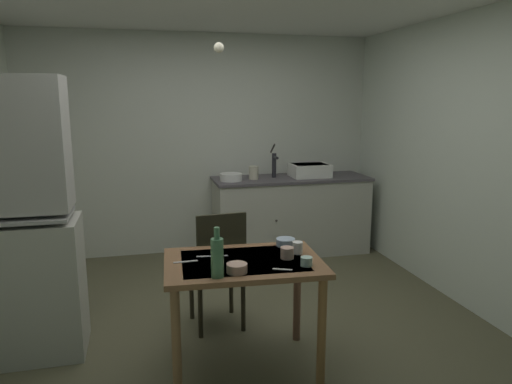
{
  "coord_description": "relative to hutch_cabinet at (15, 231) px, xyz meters",
  "views": [
    {
      "loc": [
        -0.71,
        -3.4,
        1.8
      ],
      "look_at": [
        0.16,
        0.14,
        1.08
      ],
      "focal_mm": 33.3,
      "sensor_mm": 36.0,
      "label": 1
    }
  ],
  "objects": [
    {
      "name": "wall_back",
      "position": [
        1.56,
        2.11,
        0.35
      ],
      "size": [
        4.08,
        0.1,
        2.52
      ],
      "primitive_type": "cube",
      "color": "silver",
      "rests_on": "ground"
    },
    {
      "name": "ground_plane",
      "position": [
        1.56,
        -0.02,
        -0.91
      ],
      "size": [
        5.15,
        5.15,
        0.0
      ],
      "primitive_type": "plane",
      "color": "brown"
    },
    {
      "name": "teaspoon_by_cup",
      "position": [
        1.1,
        -0.48,
        -0.15
      ],
      "size": [
        0.16,
        0.02,
        0.0
      ],
      "primitive_type": "cube",
      "rotation": [
        0.0,
        0.0,
        0.02
      ],
      "color": "beige",
      "rests_on": "dining_table"
    },
    {
      "name": "stoneware_crock",
      "position": [
        2.09,
        1.73,
        0.06
      ],
      "size": [
        0.11,
        0.11,
        0.15
      ],
      "primitive_type": "cylinder",
      "color": "beige",
      "rests_on": "counter_cabinet"
    },
    {
      "name": "hand_pump",
      "position": [
        2.35,
        1.78,
        0.15
      ],
      "size": [
        0.05,
        0.27,
        0.39
      ],
      "color": "#232328",
      "rests_on": "counter_cabinet"
    },
    {
      "name": "table_knife",
      "position": [
        1.29,
        -0.41,
        -0.15
      ],
      "size": [
        0.21,
        0.04,
        0.0
      ],
      "primitive_type": "cube",
      "rotation": [
        0.0,
        0.0,
        6.15
      ],
      "color": "silver",
      "rests_on": "dining_table"
    },
    {
      "name": "soup_bowl_small",
      "position": [
        1.39,
        -0.74,
        -0.13
      ],
      "size": [
        0.13,
        0.13,
        0.06
      ],
      "primitive_type": "cylinder",
      "color": "tan",
      "rests_on": "dining_table"
    },
    {
      "name": "glass_bottle",
      "position": [
        1.26,
        -0.78,
        -0.03
      ],
      "size": [
        0.08,
        0.08,
        0.31
      ],
      "color": "#4C7F56",
      "rests_on": "dining_table"
    },
    {
      "name": "mug_tall",
      "position": [
        1.84,
        -0.73,
        -0.12
      ],
      "size": [
        0.08,
        0.08,
        0.06
      ],
      "primitive_type": "cylinder",
      "color": "#ADD1C1",
      "rests_on": "dining_table"
    },
    {
      "name": "hutch_cabinet",
      "position": [
        0.0,
        0.0,
        0.0
      ],
      "size": [
        0.82,
        0.48,
        1.95
      ],
      "color": "#B3B2A4",
      "rests_on": "ground"
    },
    {
      "name": "serving_bowl_wide",
      "position": [
        1.84,
        -0.3,
        -0.13
      ],
      "size": [
        0.14,
        0.14,
        0.05
      ],
      "primitive_type": "cylinder",
      "color": "#9EB2C6",
      "rests_on": "dining_table"
    },
    {
      "name": "pendant_bulb",
      "position": [
        1.48,
        0.33,
        1.27
      ],
      "size": [
        0.08,
        0.08,
        0.08
      ],
      "primitive_type": "sphere",
      "color": "#F9EFCC"
    },
    {
      "name": "teaspoon_near_bowl",
      "position": [
        1.67,
        -0.76,
        -0.15
      ],
      "size": [
        0.12,
        0.07,
        0.0
      ],
      "primitive_type": "cube",
      "rotation": [
        0.0,
        0.0,
        2.73
      ],
      "color": "beige",
      "rests_on": "dining_table"
    },
    {
      "name": "chair_far_side",
      "position": [
        1.4,
        0.04,
        -0.42
      ],
      "size": [
        0.43,
        0.43,
        0.96
      ],
      "color": "#2C271A",
      "rests_on": "ground"
    },
    {
      "name": "teacup_mint",
      "position": [
        1.86,
        -0.49,
        -0.11
      ],
      "size": [
        0.07,
        0.07,
        0.08
      ],
      "primitive_type": "cylinder",
      "color": "white",
      "rests_on": "dining_table"
    },
    {
      "name": "mug_dark",
      "position": [
        1.76,
        -0.56,
        -0.12
      ],
      "size": [
        0.09,
        0.09,
        0.07
      ],
      "primitive_type": "cylinder",
      "color": "tan",
      "rests_on": "dining_table"
    },
    {
      "name": "wall_right",
      "position": [
        3.6,
        -0.02,
        0.35
      ],
      "size": [
        0.1,
        4.25,
        2.52
      ],
      "primitive_type": "cube",
      "color": "silver",
      "rests_on": "ground"
    },
    {
      "name": "sink_basin",
      "position": [
        2.76,
        1.74,
        0.06
      ],
      "size": [
        0.44,
        0.34,
        0.15
      ],
      "color": "white",
      "rests_on": "counter_cabinet"
    },
    {
      "name": "counter_cabinet",
      "position": [
        2.54,
        1.74,
        -0.46
      ],
      "size": [
        1.8,
        0.64,
        0.9
      ],
      "color": "#B3B2A4",
      "rests_on": "ground"
    },
    {
      "name": "dining_table",
      "position": [
        1.47,
        -0.53,
        -0.27
      ],
      "size": [
        1.06,
        0.76,
        0.76
      ],
      "color": "brown",
      "rests_on": "ground"
    },
    {
      "name": "mixing_bowl_counter",
      "position": [
        1.82,
        1.69,
        0.02
      ],
      "size": [
        0.25,
        0.25,
        0.08
      ],
      "primitive_type": "cylinder",
      "color": "white",
      "rests_on": "counter_cabinet"
    }
  ]
}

